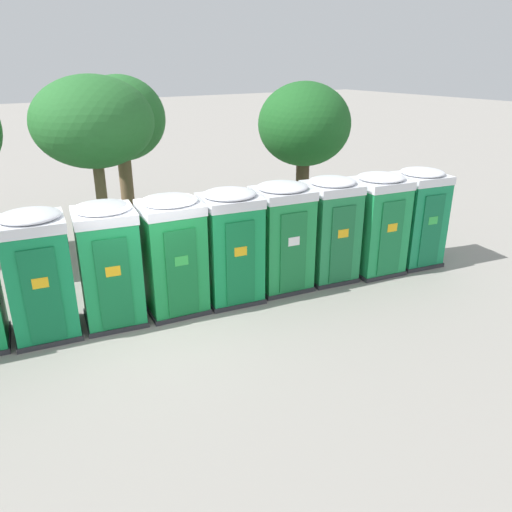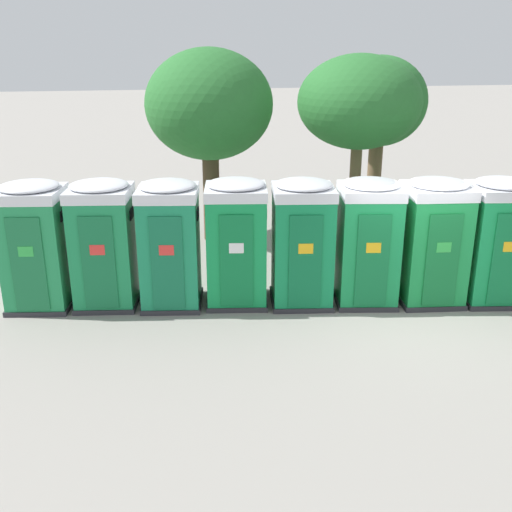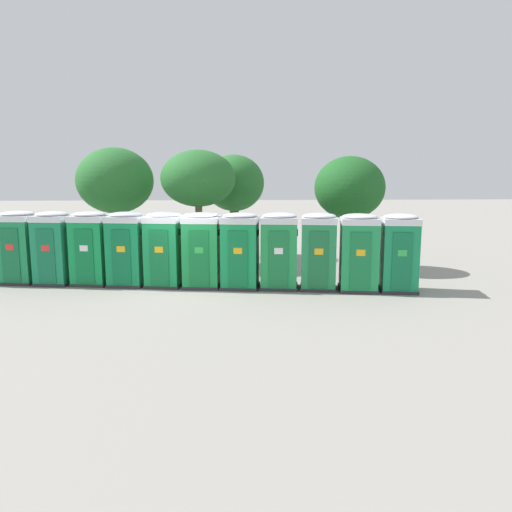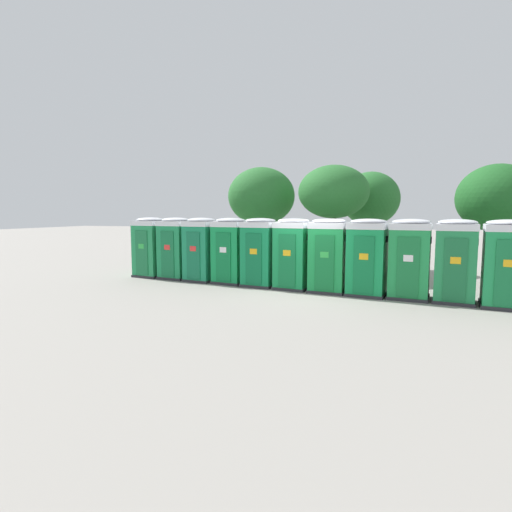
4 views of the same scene
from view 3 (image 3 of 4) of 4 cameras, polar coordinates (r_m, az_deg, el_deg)
The scene contains 16 objects.
ground_plane at distance 16.81m, azimuth -8.66°, elevation -3.83°, with size 120.00×120.00×0.00m, color gray.
portapotty_1 at distance 19.36m, azimuth -25.42°, elevation 0.96°, with size 1.36×1.36×2.54m.
portapotty_2 at distance 18.68m, azimuth -22.07°, elevation 0.90°, with size 1.34×1.36×2.54m.
portapotty_3 at distance 18.18m, azimuth -18.32°, elevation 0.90°, with size 1.37×1.36×2.54m.
portapotty_4 at distance 17.63m, azimuth -14.52°, elevation 0.83°, with size 1.36×1.36×2.54m.
portapotty_5 at distance 17.24m, azimuth -10.44°, elevation 0.79°, with size 1.38×1.39×2.54m.
portapotty_6 at distance 16.91m, azimuth -6.20°, elevation 0.72°, with size 1.37×1.33×2.54m.
portapotty_7 at distance 16.69m, azimuth -1.81°, elevation 0.66°, with size 1.40×1.38×2.54m.
portapotty_8 at distance 16.67m, azimuth 2.68°, elevation 0.65°, with size 1.39×1.36×2.54m.
portapotty_9 at distance 16.66m, azimuth 7.16°, elevation 0.58°, with size 1.35×1.37×2.54m.
portapotty_10 at distance 16.64m, azimuth 11.66°, elevation 0.45°, with size 1.40×1.37×2.54m.
portapotty_11 at distance 16.87m, azimuth 16.06°, elevation 0.40°, with size 1.35×1.38×2.54m.
street_tree_0 at distance 20.56m, azimuth -6.62°, elevation 8.74°, with size 3.03×3.03×4.78m.
street_tree_1 at distance 22.13m, azimuth -15.81°, elevation 8.19°, with size 3.22×3.22×4.92m.
street_tree_2 at distance 20.25m, azimuth 10.64°, elevation 7.56°, with size 2.78×2.78×4.51m.
street_tree_3 at distance 22.96m, azimuth -2.52°, elevation 8.21°, with size 2.74×2.74×4.69m.
Camera 3 is at (1.60, -16.30, 3.77)m, focal length 35.00 mm.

